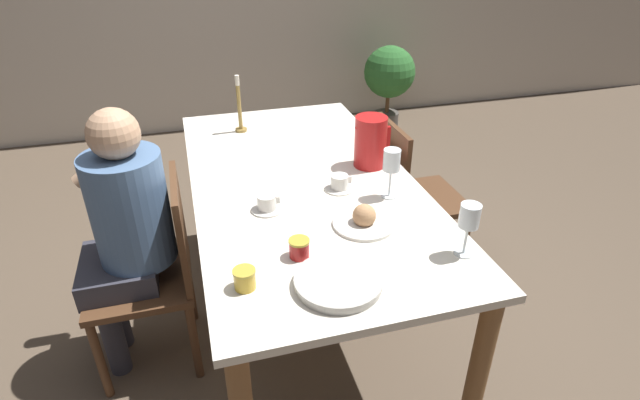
{
  "coord_description": "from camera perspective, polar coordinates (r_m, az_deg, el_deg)",
  "views": [
    {
      "loc": [
        -0.44,
        -1.83,
        1.75
      ],
      "look_at": [
        0.0,
        -0.27,
        0.82
      ],
      "focal_mm": 28.0,
      "sensor_mm": 36.0,
      "label": 1
    }
  ],
  "objects": [
    {
      "name": "wine_glass_water",
      "position": [
        1.95,
        8.18,
        4.29
      ],
      "size": [
        0.07,
        0.07,
        0.2
      ],
      "color": "white",
      "rests_on": "dining_table"
    },
    {
      "name": "wine_glass_juice",
      "position": [
        1.66,
        16.69,
        -2.07
      ],
      "size": [
        0.07,
        0.07,
        0.19
      ],
      "color": "white",
      "rests_on": "dining_table"
    },
    {
      "name": "jam_jar_amber",
      "position": [
        1.53,
        -8.62,
        -8.81
      ],
      "size": [
        0.07,
        0.07,
        0.07
      ],
      "color": "gold",
      "rests_on": "dining_table"
    },
    {
      "name": "teacup_across",
      "position": [
        2.04,
        2.25,
        1.91
      ],
      "size": [
        0.12,
        0.12,
        0.06
      ],
      "color": "silver",
      "rests_on": "dining_table"
    },
    {
      "name": "chair_opposite",
      "position": [
        2.69,
        10.32,
        0.7
      ],
      "size": [
        0.42,
        0.42,
        0.86
      ],
      "rotation": [
        0.0,
        0.0,
        -1.57
      ],
      "color": "#51331E",
      "rests_on": "ground_plane"
    },
    {
      "name": "jam_jar_red",
      "position": [
        1.64,
        -2.39,
        -5.43
      ],
      "size": [
        0.07,
        0.07,
        0.07
      ],
      "color": "#A81E1E",
      "rests_on": "dining_table"
    },
    {
      "name": "chair_person_side",
      "position": [
        2.21,
        -18.23,
        -7.64
      ],
      "size": [
        0.42,
        0.42,
        0.86
      ],
      "rotation": [
        0.0,
        0.0,
        1.57
      ],
      "color": "#51331E",
      "rests_on": "ground_plane"
    },
    {
      "name": "teacup_near_person",
      "position": [
        1.9,
        -6.08,
        -0.44
      ],
      "size": [
        0.12,
        0.12,
        0.06
      ],
      "color": "silver",
      "rests_on": "dining_table"
    },
    {
      "name": "candlestick_tall",
      "position": [
        2.61,
        -9.18,
        10.07
      ],
      "size": [
        0.06,
        0.06,
        0.29
      ],
      "color": "olive",
      "rests_on": "dining_table"
    },
    {
      "name": "ground_plane",
      "position": [
        2.57,
        -1.68,
        -12.98
      ],
      "size": [
        20.0,
        20.0,
        0.0
      ],
      "primitive_type": "plane",
      "color": "brown"
    },
    {
      "name": "serving_tray",
      "position": [
        1.53,
        2.11,
        -9.3
      ],
      "size": [
        0.27,
        0.27,
        0.03
      ],
      "color": "#B7B2A8",
      "rests_on": "dining_table"
    },
    {
      "name": "red_pitcher",
      "position": [
        2.21,
        5.78,
        6.66
      ],
      "size": [
        0.16,
        0.14,
        0.23
      ],
      "color": "red",
      "rests_on": "dining_table"
    },
    {
      "name": "potted_plant",
      "position": [
        4.64,
        7.92,
        13.92
      ],
      "size": [
        0.46,
        0.46,
        0.75
      ],
      "color": "#4C4742",
      "rests_on": "ground_plane"
    },
    {
      "name": "dining_table",
      "position": [
        2.17,
        -1.94,
        -0.03
      ],
      "size": [
        0.92,
        1.8,
        0.77
      ],
      "color": "silver",
      "rests_on": "ground_plane"
    },
    {
      "name": "bread_plate",
      "position": [
        1.81,
        5.06,
        -2.24
      ],
      "size": [
        0.23,
        0.23,
        0.09
      ],
      "color": "silver",
      "rests_on": "dining_table"
    },
    {
      "name": "person_seated",
      "position": [
        2.12,
        -21.45,
        -2.64
      ],
      "size": [
        0.39,
        0.41,
        1.16
      ],
      "rotation": [
        0.0,
        0.0,
        1.57
      ],
      "color": "#33333D",
      "rests_on": "ground_plane"
    }
  ]
}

